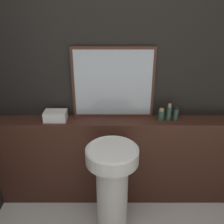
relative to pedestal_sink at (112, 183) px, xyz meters
name	(u,v)px	position (x,y,z in m)	size (l,w,h in m)	color
wall_back	(115,79)	(0.03, 0.54, 0.75)	(8.00, 0.06, 2.50)	black
vanity_counter	(115,160)	(0.03, 0.40, -0.05)	(2.29, 0.22, 0.90)	#422319
pedestal_sink	(112,183)	(0.00, 0.00, 0.00)	(0.43, 0.43, 0.84)	white
mirror	(113,83)	(0.01, 0.49, 0.73)	(0.75, 0.03, 0.66)	#47281E
towel_stack	(55,116)	(-0.52, 0.40, 0.44)	(0.20, 0.14, 0.09)	white
shampoo_bottle	(161,115)	(0.45, 0.40, 0.45)	(0.06, 0.06, 0.12)	#2D4C3D
conditioner_bottle	(169,113)	(0.52, 0.40, 0.47)	(0.04, 0.04, 0.16)	#2D4C3D
lotion_bottle	(176,114)	(0.59, 0.40, 0.46)	(0.05, 0.05, 0.13)	#2D4C3D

